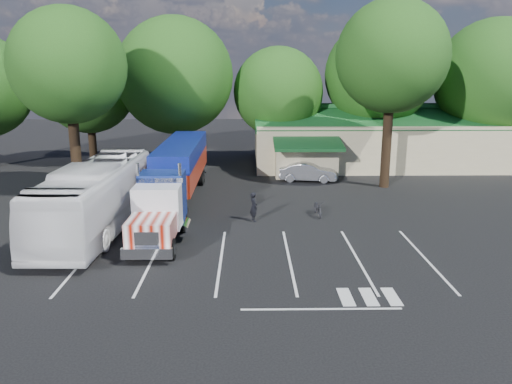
{
  "coord_description": "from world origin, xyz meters",
  "views": [
    {
      "loc": [
        1.31,
        -27.85,
        8.7
      ],
      "look_at": [
        1.72,
        -0.99,
        2.0
      ],
      "focal_mm": 35.0,
      "sensor_mm": 36.0,
      "label": 1
    }
  ],
  "objects_px": {
    "woman": "(254,207)",
    "tour_bus": "(97,196)",
    "semi_truck": "(177,171)",
    "bicycle": "(318,208)",
    "silver_sedan": "(308,172)"
  },
  "relations": [
    {
      "from": "tour_bus",
      "to": "silver_sedan",
      "type": "xyz_separation_m",
      "value": [
        12.97,
        11.82,
        -1.12
      ]
    },
    {
      "from": "silver_sedan",
      "to": "bicycle",
      "type": "bearing_deg",
      "value": -174.74
    },
    {
      "from": "woman",
      "to": "tour_bus",
      "type": "height_order",
      "value": "tour_bus"
    },
    {
      "from": "semi_truck",
      "to": "silver_sedan",
      "type": "xyz_separation_m",
      "value": [
        9.26,
        6.94,
        -1.52
      ]
    },
    {
      "from": "semi_truck",
      "to": "woman",
      "type": "height_order",
      "value": "semi_truck"
    },
    {
      "from": "bicycle",
      "to": "tour_bus",
      "type": "relative_size",
      "value": 0.14
    },
    {
      "from": "bicycle",
      "to": "silver_sedan",
      "type": "bearing_deg",
      "value": 83.5
    },
    {
      "from": "tour_bus",
      "to": "bicycle",
      "type": "bearing_deg",
      "value": 12.64
    },
    {
      "from": "semi_truck",
      "to": "bicycle",
      "type": "height_order",
      "value": "semi_truck"
    },
    {
      "from": "semi_truck",
      "to": "bicycle",
      "type": "xyz_separation_m",
      "value": [
        8.78,
        -2.46,
        -1.76
      ]
    },
    {
      "from": "woman",
      "to": "semi_truck",
      "type": "bearing_deg",
      "value": 32.86
    },
    {
      "from": "woman",
      "to": "bicycle",
      "type": "relative_size",
      "value": 0.93
    },
    {
      "from": "semi_truck",
      "to": "bicycle",
      "type": "bearing_deg",
      "value": -15.71
    },
    {
      "from": "woman",
      "to": "silver_sedan",
      "type": "distance_m",
      "value": 11.38
    },
    {
      "from": "bicycle",
      "to": "silver_sedan",
      "type": "xyz_separation_m",
      "value": [
        0.47,
        9.4,
        0.24
      ]
    }
  ]
}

